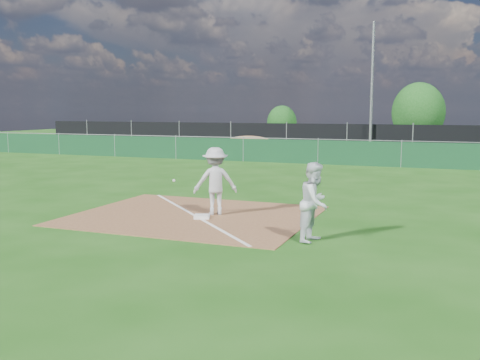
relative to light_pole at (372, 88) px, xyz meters
name	(u,v)px	position (x,y,z in m)	size (l,w,h in m)	color
ground	(290,176)	(-1.50, -12.70, -4.00)	(90.00, 90.00, 0.00)	#1A4F11
infield_dirt	(194,215)	(-1.50, -21.70, -3.99)	(6.00, 5.00, 0.02)	brown
foul_line	(194,215)	(-1.50, -21.70, -3.98)	(0.08, 7.00, 0.01)	white
green_fence	(318,152)	(-1.50, -7.70, -3.40)	(44.00, 0.05, 1.20)	#103B1F
dirt_mound	(249,146)	(-6.50, -4.20, -3.42)	(3.38, 2.60, 1.17)	#987049
black_fence	(347,138)	(-1.50, 0.30, -3.10)	(46.00, 0.04, 1.80)	black
parking_lot	(359,147)	(-1.50, 5.30, -4.00)	(46.00, 9.00, 0.01)	black
light_pole	(372,88)	(0.00, 0.00, 0.00)	(0.16, 0.16, 8.00)	slate
first_base	(202,217)	(-1.14, -21.97, -3.94)	(0.38, 0.38, 0.08)	white
play_at_first	(215,181)	(-1.02, -21.40, -3.11)	(1.92, 1.12, 1.75)	silver
runner	(315,202)	(2.04, -23.18, -3.17)	(0.81, 0.63, 1.66)	silver
car_left	(301,135)	(-5.81, 5.14, -3.22)	(1.83, 4.54, 1.55)	#B8BBC0
car_mid	(321,136)	(-4.37, 5.53, -3.25)	(1.57, 4.51, 1.48)	#111633
car_right	(441,140)	(4.08, 4.04, -3.28)	(1.98, 4.87, 1.41)	black
tree_left	(282,123)	(-9.13, 11.14, -2.43)	(2.57, 2.57, 3.05)	#382316
tree_mid	(418,112)	(2.22, 10.56, -1.52)	(4.06, 4.06, 4.82)	#382316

